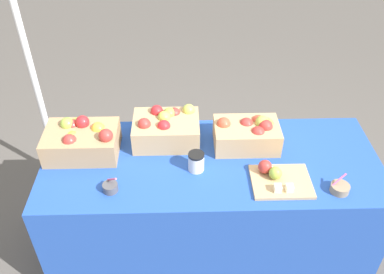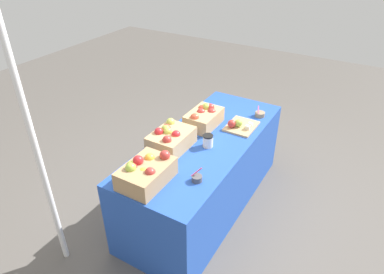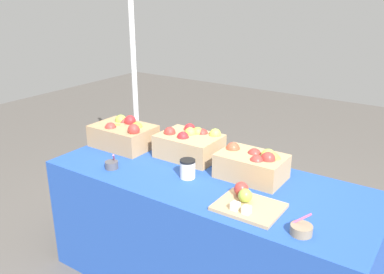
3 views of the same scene
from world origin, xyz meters
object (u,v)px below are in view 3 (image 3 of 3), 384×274
object	(u,v)px
apple_crate_left	(124,134)
sample_bowl_mid	(301,230)
cutting_board_front	(247,202)
coffee_cup	(188,169)
sample_bowl_near	(112,165)
apple_crate_right	(254,164)
apple_crate_middle	(190,144)
tent_pole	(134,80)

from	to	relation	value
apple_crate_left	sample_bowl_mid	world-z (taller)	apple_crate_left
cutting_board_front	coffee_cup	world-z (taller)	coffee_cup
sample_bowl_near	apple_crate_right	bearing A→B (deg)	25.08
sample_bowl_near	sample_bowl_mid	xyz separation A→B (m)	(1.18, -0.04, -0.00)
apple_crate_middle	cutting_board_front	world-z (taller)	apple_crate_middle
apple_crate_left	apple_crate_right	bearing A→B (deg)	2.29
apple_crate_left	apple_crate_middle	distance (m)	0.48
apple_crate_middle	sample_bowl_near	bearing A→B (deg)	-124.21
cutting_board_front	sample_bowl_near	bearing A→B (deg)	-177.17
apple_crate_left	sample_bowl_near	xyz separation A→B (m)	(0.19, -0.32, -0.06)
sample_bowl_mid	tent_pole	world-z (taller)	tent_pole
sample_bowl_near	tent_pole	world-z (taller)	tent_pole
apple_crate_middle	cutting_board_front	xyz separation A→B (m)	(0.59, -0.37, -0.06)
apple_crate_left	coffee_cup	distance (m)	0.66
apple_crate_left	apple_crate_middle	xyz separation A→B (m)	(0.47, 0.10, 0.00)
tent_pole	cutting_board_front	bearing A→B (deg)	-30.17
apple_crate_left	sample_bowl_near	bearing A→B (deg)	-58.55
apple_crate_left	coffee_cup	world-z (taller)	apple_crate_left
sample_bowl_mid	cutting_board_front	bearing A→B (deg)	165.20
cutting_board_front	sample_bowl_near	xyz separation A→B (m)	(-0.87, -0.04, -0.00)
apple_crate_middle	coffee_cup	xyz separation A→B (m)	(0.17, -0.26, -0.03)
apple_crate_middle	apple_crate_right	size ratio (longest dim) A/B	1.03
sample_bowl_near	sample_bowl_mid	world-z (taller)	sample_bowl_near
apple_crate_middle	sample_bowl_near	distance (m)	0.50
apple_crate_left	apple_crate_right	distance (m)	0.95
apple_crate_left	apple_crate_middle	size ratio (longest dim) A/B	1.06
apple_crate_middle	sample_bowl_mid	distance (m)	1.01
sample_bowl_near	tent_pole	bearing A→B (deg)	123.85
apple_crate_right	sample_bowl_mid	xyz separation A→B (m)	(0.42, -0.39, -0.06)
apple_crate_right	sample_bowl_mid	size ratio (longest dim) A/B	3.81
apple_crate_middle	sample_bowl_mid	world-z (taller)	apple_crate_middle
apple_crate_middle	apple_crate_right	xyz separation A→B (m)	(0.48, -0.06, -0.00)
sample_bowl_near	coffee_cup	xyz separation A→B (m)	(0.45, 0.15, 0.03)
cutting_board_front	sample_bowl_mid	distance (m)	0.32
sample_bowl_mid	apple_crate_left	bearing A→B (deg)	165.51
apple_crate_middle	coffee_cup	world-z (taller)	apple_crate_middle
apple_crate_middle	tent_pole	distance (m)	1.03
coffee_cup	tent_pole	distance (m)	1.32
apple_crate_left	coffee_cup	size ratio (longest dim) A/B	3.71
cutting_board_front	coffee_cup	xyz separation A→B (m)	(-0.42, 0.11, 0.03)
tent_pole	coffee_cup	bearing A→B (deg)	-35.60
apple_crate_middle	cutting_board_front	size ratio (longest dim) A/B	1.22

